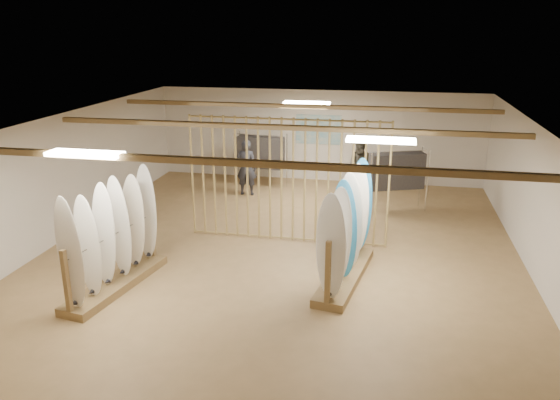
% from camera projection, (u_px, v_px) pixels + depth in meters
% --- Properties ---
extents(floor, '(12.00, 12.00, 0.00)m').
position_uv_depth(floor, '(280.00, 253.00, 11.66)').
color(floor, '#977549').
rests_on(floor, ground).
extents(ceiling, '(12.00, 12.00, 0.00)m').
position_uv_depth(ceiling, '(280.00, 123.00, 10.81)').
color(ceiling, '#9C9B94').
rests_on(ceiling, ground).
extents(wall_back, '(12.00, 0.00, 12.00)m').
position_uv_depth(wall_back, '(318.00, 136.00, 16.84)').
color(wall_back, beige).
rests_on(wall_back, ground).
extents(wall_front, '(12.00, 0.00, 12.00)m').
position_uv_depth(wall_front, '(165.00, 355.00, 5.64)').
color(wall_front, beige).
rests_on(wall_front, ground).
extents(wall_left, '(0.00, 12.00, 12.00)m').
position_uv_depth(wall_left, '(61.00, 178.00, 12.18)').
color(wall_left, beige).
rests_on(wall_left, ground).
extents(wall_right, '(0.00, 12.00, 12.00)m').
position_uv_depth(wall_right, '(539.00, 206.00, 10.29)').
color(wall_right, beige).
rests_on(wall_right, ground).
extents(ceiling_slats, '(9.50, 6.12, 0.10)m').
position_uv_depth(ceiling_slats, '(280.00, 127.00, 10.83)').
color(ceiling_slats, olive).
rests_on(ceiling_slats, ground).
extents(light_panels, '(1.20, 0.35, 0.06)m').
position_uv_depth(light_panels, '(280.00, 126.00, 10.83)').
color(light_panels, white).
rests_on(light_panels, ground).
extents(bamboo_partition, '(4.45, 0.05, 2.78)m').
position_uv_depth(bamboo_partition, '(287.00, 180.00, 11.98)').
color(bamboo_partition, tan).
rests_on(bamboo_partition, ground).
extents(poster, '(1.40, 0.03, 0.90)m').
position_uv_depth(poster, '(318.00, 130.00, 16.76)').
color(poster, teal).
rests_on(poster, ground).
extents(rack_left, '(0.97, 2.62, 2.07)m').
position_uv_depth(rack_left, '(114.00, 252.00, 9.93)').
color(rack_left, olive).
rests_on(rack_left, floor).
extents(rack_right, '(0.99, 2.68, 2.11)m').
position_uv_depth(rack_right, '(346.00, 245.00, 10.24)').
color(rack_right, olive).
rests_on(rack_right, floor).
extents(clothing_rack_a, '(1.50, 0.55, 1.62)m').
position_uv_depth(clothing_rack_a, '(261.00, 152.00, 16.21)').
color(clothing_rack_a, silver).
rests_on(clothing_rack_a, floor).
extents(clothing_rack_b, '(1.46, 0.87, 1.64)m').
position_uv_depth(clothing_rack_b, '(397.00, 171.00, 14.06)').
color(clothing_rack_b, silver).
rests_on(clothing_rack_b, floor).
extents(shopper_a, '(0.68, 0.47, 1.83)m').
position_uv_depth(shopper_a, '(246.00, 164.00, 15.47)').
color(shopper_a, '#2B2B33').
rests_on(shopper_a, floor).
extents(shopper_b, '(0.96, 0.79, 1.82)m').
position_uv_depth(shopper_b, '(361.00, 163.00, 15.56)').
color(shopper_b, '#3F3B31').
rests_on(shopper_b, floor).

